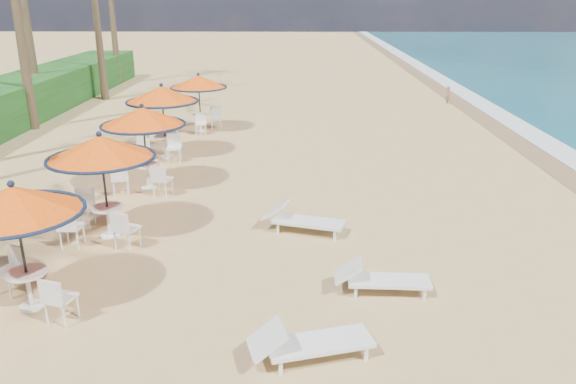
# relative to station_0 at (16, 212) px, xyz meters

# --- Properties ---
(ground) EXTENTS (160.00, 160.00, 0.00)m
(ground) POSITION_rel_station_0_xyz_m (5.43, -0.25, -1.91)
(ground) COLOR tan
(ground) RESTS_ON ground
(wetsand_band) EXTENTS (1.40, 140.00, 0.02)m
(wetsand_band) POSITION_rel_station_0_xyz_m (13.83, 9.75, -1.91)
(wetsand_band) COLOR olive
(wetsand_band) RESTS_ON ground
(station_0) EXTENTS (2.40, 2.40, 2.50)m
(station_0) POSITION_rel_station_0_xyz_m (0.00, 0.00, 0.00)
(station_0) COLOR black
(station_0) RESTS_ON ground
(station_1) EXTENTS (2.49, 2.49, 2.60)m
(station_1) POSITION_rel_station_0_xyz_m (0.39, 3.22, -0.00)
(station_1) COLOR black
(station_1) RESTS_ON ground
(station_2) EXTENTS (2.47, 2.47, 2.58)m
(station_2) POSITION_rel_station_0_xyz_m (0.47, 6.72, 0.06)
(station_2) COLOR black
(station_2) RESTS_ON ground
(station_3) EXTENTS (2.53, 2.56, 2.64)m
(station_3) POSITION_rel_station_0_xyz_m (0.21, 10.23, 0.03)
(station_3) COLOR black
(station_3) RESTS_ON ground
(station_4) EXTENTS (2.36, 2.36, 2.46)m
(station_4) POSITION_rel_station_0_xyz_m (0.87, 14.20, -0.03)
(station_4) COLOR black
(station_4) RESTS_ON ground
(lounger_near) EXTENTS (2.09, 1.14, 0.72)m
(lounger_near) POSITION_rel_station_0_xyz_m (5.13, -1.53, -1.57)
(lounger_near) COLOR silver
(lounger_near) RESTS_ON ground
(lounger_mid) EXTENTS (1.88, 0.65, 0.67)m
(lounger_mid) POSITION_rel_station_0_xyz_m (6.57, 0.65, -1.59)
(lounger_mid) COLOR silver
(lounger_mid) RESTS_ON ground
(lounger_far) EXTENTS (2.10, 1.17, 0.72)m
(lounger_far) POSITION_rel_station_0_xyz_m (5.04, 3.61, -1.57)
(lounger_far) COLOR silver
(lounger_far) RESTS_ON ground
(person) EXTENTS (0.26, 0.38, 0.99)m
(person) POSITION_rel_station_0_xyz_m (12.90, 20.66, -1.41)
(person) COLOR #906349
(person) RESTS_ON ground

